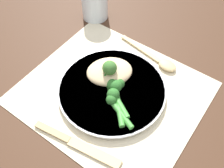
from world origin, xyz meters
TOP-DOWN VIEW (x-y plane):
  - ground_plane at (0.00, 0.00)m, footprint 3.00×3.00m
  - placemat at (0.00, 0.00)m, footprint 0.40×0.35m
  - plate at (0.00, 0.00)m, footprint 0.25×0.25m
  - chicken_fillet at (0.03, -0.03)m, footprint 0.13×0.14m
  - pesto_dollop_primary at (0.02, -0.02)m, footprint 0.03×0.03m
  - broccoli_stalk_rear at (0.02, -0.02)m, footprint 0.09×0.08m
  - broccoli_stalk_front at (0.01, -0.00)m, footprint 0.12×0.09m
  - broccoli_stalk_right at (-0.01, 0.00)m, footprint 0.10×0.10m
  - broccoli_stalk_left at (-0.03, 0.03)m, footprint 0.09×0.06m
  - knife at (-0.02, 0.15)m, footprint 0.20×0.05m
  - spoon at (-0.05, -0.15)m, footprint 0.18×0.05m
  - water_glass at (0.20, -0.20)m, footprint 0.07×0.07m

SIDE VIEW (x-z plane):
  - ground_plane at x=0.00m, z-range 0.00..0.00m
  - placemat at x=0.00m, z-range 0.00..0.00m
  - knife at x=-0.02m, z-range 0.00..0.01m
  - spoon at x=-0.05m, z-range 0.00..0.02m
  - plate at x=0.00m, z-range 0.01..0.02m
  - broccoli_stalk_left at x=-0.03m, z-range 0.02..0.04m
  - broccoli_stalk_front at x=0.01m, z-range 0.02..0.04m
  - broccoli_stalk_rear at x=0.02m, z-range 0.02..0.04m
  - broccoli_stalk_right at x=-0.01m, z-range 0.02..0.04m
  - chicken_fillet at x=0.03m, z-range 0.02..0.05m
  - water_glass at x=0.20m, z-range 0.00..0.09m
  - pesto_dollop_primary at x=0.02m, z-range 0.04..0.07m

